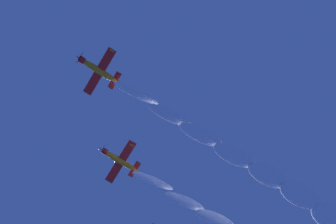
# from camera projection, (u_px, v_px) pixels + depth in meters

# --- Properties ---
(airplane_lead) EXTENTS (7.27, 7.32, 2.83)m
(airplane_lead) POSITION_uv_depth(u_px,v_px,m) (97.00, 70.00, 84.11)
(airplane_lead) COLOR orange
(airplane_left_wingman) EXTENTS (7.22, 7.36, 2.87)m
(airplane_left_wingman) POSITION_uv_depth(u_px,v_px,m) (119.00, 160.00, 91.25)
(airplane_left_wingman) COLOR orange
(smoke_trail_lead) EXTENTS (44.13, 46.45, 12.07)m
(smoke_trail_lead) POSITION_uv_depth(u_px,v_px,m) (321.00, 210.00, 88.22)
(smoke_trail_lead) COLOR white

